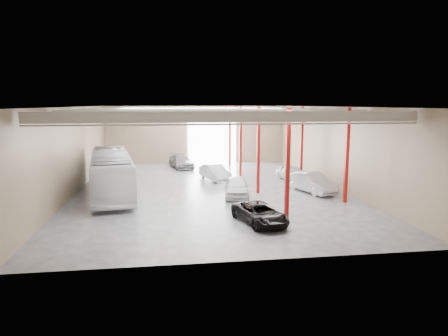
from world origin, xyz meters
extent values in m
cube|color=#414145|center=(0.00, 0.00, 0.00)|extent=(22.00, 32.00, 0.01)
cube|color=beige|center=(0.00, 0.00, 7.00)|extent=(22.00, 32.00, 0.12)
cube|color=#816950|center=(0.00, 16.00, 3.50)|extent=(22.00, 0.12, 7.00)
cube|color=#816950|center=(0.00, -16.00, 3.50)|extent=(22.00, 0.12, 7.00)
cube|color=#816950|center=(-11.00, 0.00, 3.50)|extent=(0.12, 32.00, 7.00)
cube|color=#816950|center=(11.00, 0.00, 3.50)|extent=(0.12, 32.00, 7.00)
cube|color=white|center=(2.00, 15.85, 2.50)|extent=(6.00, 0.20, 5.00)
cube|color=#9D1411|center=(3.80, -10.00, 3.50)|extent=(0.25, 0.25, 7.00)
cube|color=#9D1411|center=(3.80, -2.00, 3.50)|extent=(0.25, 0.25, 7.00)
cube|color=#9D1411|center=(3.80, 6.00, 3.50)|extent=(0.25, 0.25, 7.00)
cube|color=#9D1411|center=(3.80, 13.00, 3.50)|extent=(0.25, 0.25, 7.00)
cube|color=#9D1411|center=(9.50, -6.00, 3.50)|extent=(0.25, 0.25, 7.00)
cube|color=#9D1411|center=(9.50, 4.00, 3.50)|extent=(0.25, 0.25, 7.00)
cube|color=beige|center=(0.00, -12.00, 6.55)|extent=(21.60, 0.15, 0.60)
cube|color=beige|center=(0.00, -12.00, 6.15)|extent=(21.60, 0.10, 0.10)
cube|color=beige|center=(0.00, -6.00, 6.55)|extent=(21.60, 0.15, 0.60)
cube|color=beige|center=(0.00, -6.00, 6.15)|extent=(21.60, 0.10, 0.10)
cube|color=beige|center=(0.00, 0.00, 6.55)|extent=(21.60, 0.15, 0.60)
cube|color=beige|center=(0.00, 0.00, 6.15)|extent=(21.60, 0.10, 0.10)
cube|color=beige|center=(0.00, 6.00, 6.55)|extent=(21.60, 0.15, 0.60)
cube|color=beige|center=(0.00, 6.00, 6.15)|extent=(21.60, 0.10, 0.10)
cube|color=beige|center=(0.00, 12.00, 6.55)|extent=(21.60, 0.15, 0.60)
cube|color=beige|center=(0.00, 12.00, 6.15)|extent=(21.60, 0.10, 0.10)
imported|color=silver|center=(-7.96, -1.07, 1.77)|extent=(4.88, 13.02, 3.54)
imported|color=black|center=(2.02, -10.32, 0.63)|extent=(3.20, 4.95, 1.27)
imported|color=silver|center=(1.86, -3.00, 0.78)|extent=(2.48, 4.80, 1.56)
imported|color=silver|center=(0.97, 4.12, 0.75)|extent=(2.84, 4.79, 1.49)
imported|color=slate|center=(-1.99, 12.00, 0.74)|extent=(3.13, 5.45, 1.49)
imported|color=#B0B0B5|center=(8.30, -2.34, 0.82)|extent=(3.10, 5.28, 1.64)
imported|color=silver|center=(8.30, 2.86, 0.72)|extent=(2.64, 4.53, 1.45)
camera|label=1|loc=(-3.43, -33.35, 7.23)|focal=32.00mm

